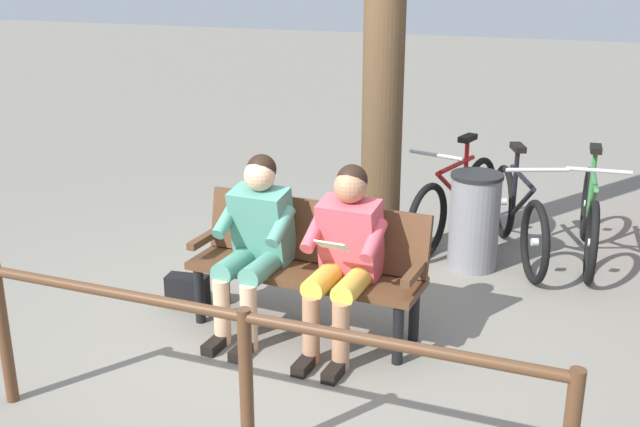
{
  "coord_description": "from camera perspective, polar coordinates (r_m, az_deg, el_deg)",
  "views": [
    {
      "loc": [
        -1.86,
        4.27,
        2.45
      ],
      "look_at": [
        -0.1,
        -0.44,
        0.75
      ],
      "focal_mm": 43.35,
      "sensor_mm": 36.0,
      "label": 1
    }
  ],
  "objects": [
    {
      "name": "bicycle_purple",
      "position": [
        6.79,
        19.27,
        -0.33
      ],
      "size": [
        0.48,
        1.68,
        0.94
      ],
      "rotation": [
        0.0,
        0.0,
        1.64
      ],
      "color": "black",
      "rests_on": "ground"
    },
    {
      "name": "handbag",
      "position": [
        5.71,
        -9.75,
        -5.68
      ],
      "size": [
        0.31,
        0.17,
        0.24
      ],
      "primitive_type": "cube",
      "rotation": [
        0.0,
        0.0,
        0.12
      ],
      "color": "black",
      "rests_on": "ground"
    },
    {
      "name": "litter_bin",
      "position": [
        6.35,
        11.32,
        -0.55
      ],
      "size": [
        0.42,
        0.42,
        0.8
      ],
      "color": "slate",
      "rests_on": "ground"
    },
    {
      "name": "tree_trunk",
      "position": [
        6.0,
        4.79,
        13.47
      ],
      "size": [
        0.32,
        0.32,
        3.82
      ],
      "primitive_type": "cylinder",
      "color": "#4C3823",
      "rests_on": "ground"
    },
    {
      "name": "bicycle_black",
      "position": [
        6.65,
        14.42,
        -0.24
      ],
      "size": [
        0.71,
        1.59,
        0.94
      ],
      "rotation": [
        0.0,
        0.0,
        1.94
      ],
      "color": "black",
      "rests_on": "ground"
    },
    {
      "name": "person_reading",
      "position": [
        4.89,
        1.82,
        -2.78
      ],
      "size": [
        0.51,
        0.78,
        1.2
      ],
      "rotation": [
        0.0,
        0.0,
        -0.06
      ],
      "color": "#D84C59",
      "rests_on": "ground"
    },
    {
      "name": "railing_fence",
      "position": [
        3.82,
        -5.54,
        -10.53
      ],
      "size": [
        3.11,
        0.13,
        0.85
      ],
      "rotation": [
        0.0,
        0.0,
        -0.02
      ],
      "color": "#51331E",
      "rests_on": "ground"
    },
    {
      "name": "ground_plane",
      "position": [
        5.27,
        -2.68,
        -9.07
      ],
      "size": [
        40.0,
        40.0,
        0.0
      ],
      "primitive_type": "plane",
      "color": "slate"
    },
    {
      "name": "bicycle_green",
      "position": [
        6.91,
        9.92,
        0.77
      ],
      "size": [
        0.59,
        1.64,
        0.94
      ],
      "rotation": [
        0.0,
        0.0,
        1.31
      ],
      "color": "black",
      "rests_on": "ground"
    },
    {
      "name": "person_companion",
      "position": [
        5.14,
        -4.81,
        -1.72
      ],
      "size": [
        0.51,
        0.78,
        1.2
      ],
      "rotation": [
        0.0,
        0.0,
        -0.06
      ],
      "color": "#4C8C7A",
      "rests_on": "ground"
    },
    {
      "name": "bench",
      "position": [
        5.2,
        -0.8,
        -3.27
      ],
      "size": [
        1.62,
        0.57,
        0.87
      ],
      "rotation": [
        0.0,
        0.0,
        -0.06
      ],
      "color": "#51331E",
      "rests_on": "ground"
    }
  ]
}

